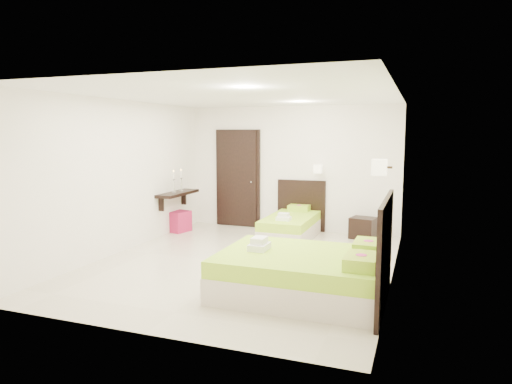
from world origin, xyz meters
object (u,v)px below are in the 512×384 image
(bed_double, at_px, (308,272))
(ottoman, at_px, (178,221))
(bed_single, at_px, (292,225))
(nightstand, at_px, (363,228))

(bed_double, height_order, ottoman, bed_double)
(bed_double, distance_m, ottoman, 4.47)
(bed_single, distance_m, nightstand, 1.40)
(bed_double, xyz_separation_m, nightstand, (0.26, 3.49, -0.10))
(ottoman, bearing_deg, bed_single, 5.66)
(bed_single, distance_m, ottoman, 2.42)
(ottoman, bearing_deg, nightstand, 10.17)
(nightstand, relative_size, ottoman, 1.08)
(bed_single, relative_size, nightstand, 3.69)
(bed_single, relative_size, bed_double, 0.83)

